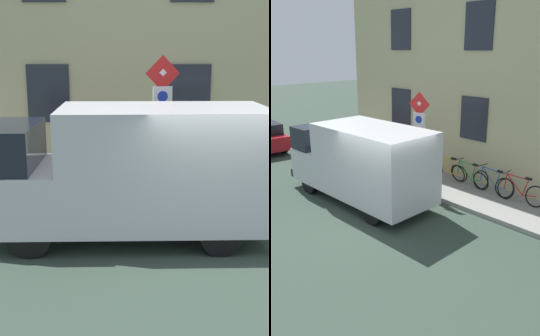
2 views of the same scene
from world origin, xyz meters
TOP-DOWN VIEW (x-y plane):
  - ground_plane at (0.00, 0.00)m, footprint 80.00×80.00m
  - sidewalk_slab at (3.26, 0.00)m, footprint 2.08×15.43m
  - building_facade at (4.65, 0.00)m, footprint 0.75×13.43m
  - sign_post_stacked at (2.43, 0.83)m, footprint 0.20×0.55m
  - delivery_van at (0.52, 1.53)m, footprint 2.09×5.36m
  - bicycle_blue at (3.76, -1.28)m, footprint 0.46×1.72m
  - bicycle_green at (3.76, -0.31)m, footprint 0.46×1.72m
  - bicycle_orange at (3.76, 0.66)m, footprint 0.46×1.72m
  - pedestrian at (3.27, 3.23)m, footprint 0.48×0.45m

SIDE VIEW (x-z plane):
  - ground_plane at x=0.00m, z-range 0.00..0.00m
  - sidewalk_slab at x=3.26m, z-range 0.00..0.14m
  - bicycle_blue at x=3.76m, z-range 0.07..0.96m
  - bicycle_green at x=3.76m, z-range 0.07..0.95m
  - bicycle_orange at x=3.76m, z-range 0.07..0.95m
  - pedestrian at x=3.27m, z-range 0.21..1.93m
  - delivery_van at x=0.52m, z-range 0.08..2.58m
  - sign_post_stacked at x=2.43m, z-range 0.60..3.74m
  - building_facade at x=4.65m, z-range 0.00..7.52m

